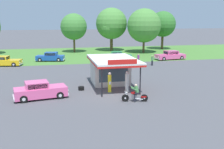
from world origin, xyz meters
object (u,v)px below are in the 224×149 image
Objects in this scene: parked_car_back_row_centre at (117,56)px; bystander_leaning_by_kiosk at (138,59)px; featured_classic_sedan at (40,91)px; bystander_admiring_sedan at (152,60)px; parked_car_back_row_far_left at (170,56)px; bystander_standing_back_lot at (95,61)px; spare_tire_stack at (81,88)px; gas_pump_nearside at (110,83)px; gas_pump_offside at (127,82)px; parked_car_back_row_far_right at (50,57)px; motorcycle_with_rider at (135,94)px; parked_car_back_row_left at (4,61)px.

bystander_leaning_by_kiosk is (2.35, -4.43, 0.17)m from parked_car_back_row_centre.
bystander_admiring_sedan is at bearing 41.26° from featured_classic_sedan.
parked_car_back_row_far_left is 3.18× the size of bystander_standing_back_lot.
bystander_admiring_sedan is 17.19m from spare_tire_stack.
parked_car_back_row_far_left is at bearing 44.03° from bystander_admiring_sedan.
gas_pump_offside is at bearing 0.00° from gas_pump_nearside.
gas_pump_nearside is 1.73m from gas_pump_offside.
bystander_admiring_sedan is (7.87, 13.73, -0.14)m from gas_pump_offside.
parked_car_back_row_centre reaches higher than parked_car_back_row_far_right.
parked_car_back_row_left is (-14.22, 21.58, 0.02)m from motorcycle_with_rider.
gas_pump_nearside is at bearing -180.00° from gas_pump_offside.
parked_car_back_row_centre is 20.22m from spare_tire_stack.
bystander_leaning_by_kiosk is at bearing 68.17° from gas_pump_offside.
parked_car_back_row_far_right is at bearing 156.41° from bystander_leaning_by_kiosk.
bystander_standing_back_lot is (7.35, 14.39, 0.24)m from featured_classic_sedan.
parked_car_back_row_left is 14.15m from bystander_standing_back_lot.
bystander_leaning_by_kiosk reaches higher than parked_car_back_row_centre.
bystander_admiring_sedan is 2.56× the size of spare_tire_stack.
bystander_admiring_sedan is at bearing -11.78° from parked_car_back_row_left.
gas_pump_offside reaches higher than featured_classic_sedan.
gas_pump_nearside is at bearing -128.33° from parked_car_back_row_far_left.
bystander_admiring_sedan is at bearing -27.35° from parked_car_back_row_far_right.
gas_pump_offside is 3.47× the size of spare_tire_stack.
parked_car_back_row_far_right is 3.29× the size of bystander_admiring_sedan.
spare_tire_stack is at bearing -135.25° from bystander_admiring_sedan.
gas_pump_offside is 22.87m from parked_car_back_row_far_right.
featured_classic_sedan is at bearing -72.04° from parked_car_back_row_left.
parked_car_back_row_far_right is at bearing 152.65° from bystander_admiring_sedan.
bystander_leaning_by_kiosk reaches higher than parked_car_back_row_far_left.
bystander_leaning_by_kiosk is 1.05× the size of bystander_admiring_sedan.
parked_car_back_row_far_left reaches higher than parked_car_back_row_left.
parked_car_back_row_far_left is at bearing 51.67° from gas_pump_nearside.
motorcycle_with_rider is at bearing -108.73° from bystander_leaning_by_kiosk.
gas_pump_offside is at bearing -119.81° from bystander_admiring_sedan.
bystander_standing_back_lot is 2.96× the size of spare_tire_stack.
bystander_admiring_sedan reaches higher than spare_tire_stack.
featured_classic_sedan is 3.27× the size of bystander_admiring_sedan.
parked_car_back_row_far_left is (20.60, -2.75, 0.01)m from parked_car_back_row_far_right.
parked_car_back_row_far_left is at bearing -7.45° from parked_car_back_row_centre.
gas_pump_offside reaches higher than bystander_standing_back_lot.
bystander_admiring_sedan is at bearing -1.55° from bystander_standing_back_lot.
motorcycle_with_rider reaches higher than bystander_admiring_sedan.
spare_tire_stack is (-4.33, 1.64, -0.78)m from gas_pump_offside.
gas_pump_offside is at bearing -86.28° from bystander_standing_back_lot.
parked_car_back_row_left is at bearing 128.01° from gas_pump_offside.
motorcycle_with_rider is 1.28× the size of bystander_standing_back_lot.
motorcycle_with_rider is 17.20m from bystander_standing_back_lot.
parked_car_back_row_centre is (18.27, 1.73, -0.01)m from parked_car_back_row_left.
parked_car_back_row_left is at bearing 172.53° from bystander_leaning_by_kiosk.
motorcycle_with_rider is 25.84m from parked_car_back_row_left.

